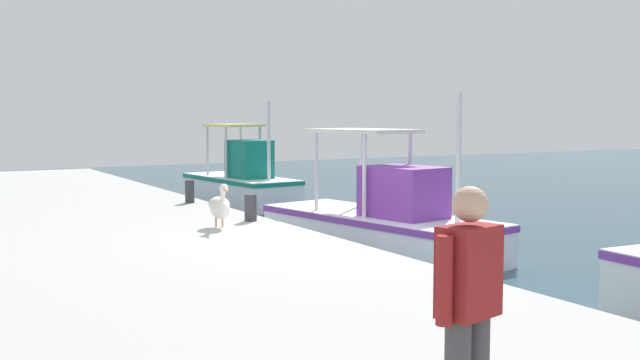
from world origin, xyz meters
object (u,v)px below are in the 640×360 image
fishing_boat_nearest (242,183)px  fisherman_standing (468,305)px  fishing_boat_second (382,223)px  mooring_bollard_second (251,208)px  pelican (220,206)px  mooring_bollard_nearest (190,191)px

fishing_boat_nearest → fisherman_standing: size_ratio=3.03×
fishing_boat_second → mooring_bollard_second: bearing=-101.1°
fishing_boat_second → pelican: bearing=-90.5°
fishing_boat_nearest → pelican: fishing_boat_nearest is taller
fishing_boat_second → pelican: size_ratio=5.98×
fishing_boat_nearest → mooring_bollard_nearest: bearing=-34.9°
fishing_boat_second → fisherman_standing: (9.00, -5.53, 1.04)m
fisherman_standing → mooring_bollard_second: (-9.53, 2.85, -0.62)m
fishing_boat_nearest → fishing_boat_second: fishing_boat_second is taller
fishing_boat_second → fisherman_standing: size_ratio=3.59×
pelican → mooring_bollard_second: bearing=121.0°
pelican → mooring_bollard_nearest: pelican is taller
mooring_bollard_nearest → mooring_bollard_second: mooring_bollard_nearest is taller
fishing_boat_nearest → fisherman_standing: fishing_boat_nearest is taller
mooring_bollard_second → fisherman_standing: bearing=-16.7°
pelican → mooring_bollard_second: size_ratio=1.87×
mooring_bollard_nearest → mooring_bollard_second: 3.40m
pelican → mooring_bollard_second: pelican is taller
fishing_boat_second → mooring_bollard_nearest: bearing=-145.6°
fishing_boat_second → mooring_bollard_nearest: (-3.93, -2.69, 0.43)m
fishing_boat_second → pelican: 3.56m
mooring_bollard_nearest → mooring_bollard_second: (3.40, 0.00, -0.01)m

